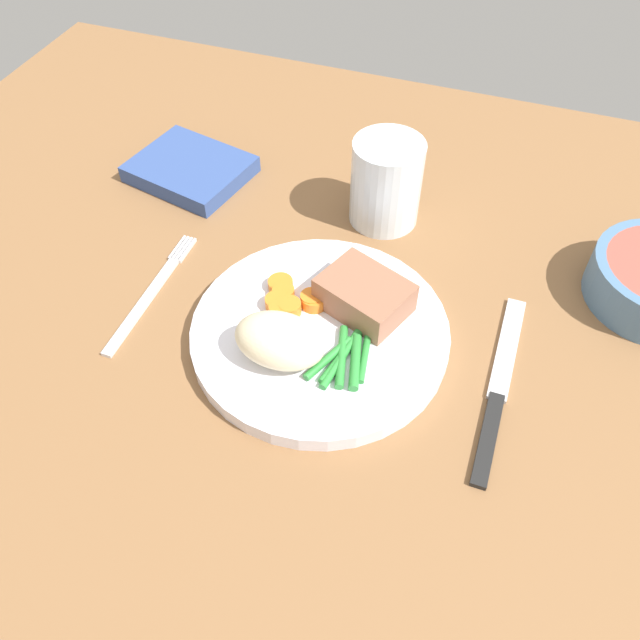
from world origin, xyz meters
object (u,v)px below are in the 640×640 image
(fork, at_px, (151,293))
(water_glass, at_px, (386,188))
(dinner_plate, at_px, (320,333))
(napkin, at_px, (190,169))
(knife, at_px, (498,389))
(meat_portion, at_px, (366,296))

(fork, height_order, water_glass, water_glass)
(dinner_plate, relative_size, water_glass, 2.52)
(napkin, bearing_deg, dinner_plate, -38.89)
(water_glass, relative_size, napkin, 0.74)
(napkin, bearing_deg, knife, -25.26)
(napkin, bearing_deg, water_glass, 1.01)
(meat_portion, bearing_deg, fork, -169.12)
(fork, distance_m, water_glass, 0.26)
(meat_portion, xyz_separation_m, water_glass, (-0.02, 0.15, 0.01))
(dinner_plate, relative_size, knife, 1.14)
(dinner_plate, height_order, napkin, napkin)
(dinner_plate, xyz_separation_m, napkin, (-0.22, 0.18, 0.00))
(knife, bearing_deg, meat_portion, 164.32)
(dinner_plate, bearing_deg, water_glass, 87.64)
(water_glass, bearing_deg, meat_portion, -80.68)
(fork, distance_m, knife, 0.34)
(knife, bearing_deg, napkin, 155.79)
(dinner_plate, distance_m, napkin, 0.29)
(water_glass, bearing_deg, dinner_plate, -92.36)
(fork, height_order, knife, knife)
(fork, height_order, napkin, napkin)
(dinner_plate, bearing_deg, napkin, 141.11)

